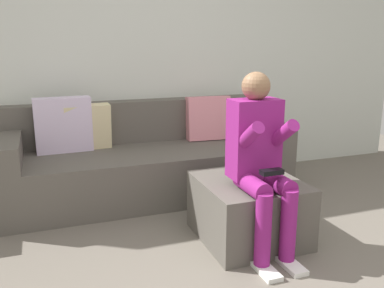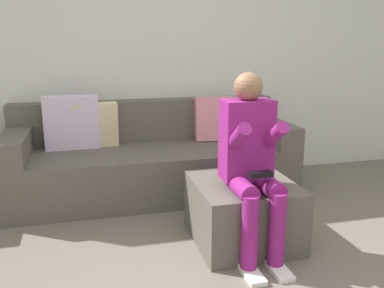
{
  "view_description": "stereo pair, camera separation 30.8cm",
  "coord_description": "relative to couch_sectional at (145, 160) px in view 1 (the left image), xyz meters",
  "views": [
    {
      "loc": [
        -1.08,
        -1.47,
        1.34
      ],
      "look_at": [
        -0.03,
        1.42,
        0.57
      ],
      "focal_mm": 38.73,
      "sensor_mm": 36.0,
      "label": 1
    },
    {
      "loc": [
        -0.79,
        -1.56,
        1.34
      ],
      "look_at": [
        -0.03,
        1.42,
        0.57
      ],
      "focal_mm": 38.73,
      "sensor_mm": 36.0,
      "label": 2
    }
  ],
  "objects": [
    {
      "name": "person_seated",
      "position": [
        0.44,
        -1.28,
        0.33
      ],
      "size": [
        0.31,
        0.57,
        1.16
      ],
      "color": "#8C1E72",
      "rests_on": "ground_plane"
    },
    {
      "name": "couch_sectional",
      "position": [
        0.0,
        0.0,
        0.0
      ],
      "size": [
        2.46,
        0.9,
        0.89
      ],
      "color": "#59544C",
      "rests_on": "ground_plane"
    },
    {
      "name": "wall_back",
      "position": [
        0.27,
        0.44,
        0.93
      ],
      "size": [
        5.57,
        0.1,
        2.5
      ],
      "primitive_type": "cube",
      "color": "silver",
      "rests_on": "ground_plane"
    },
    {
      "name": "ottoman",
      "position": [
        0.46,
        -1.11,
        -0.1
      ],
      "size": [
        0.66,
        0.7,
        0.42
      ],
      "primitive_type": "cube",
      "color": "#59544C",
      "rests_on": "ground_plane"
    }
  ]
}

